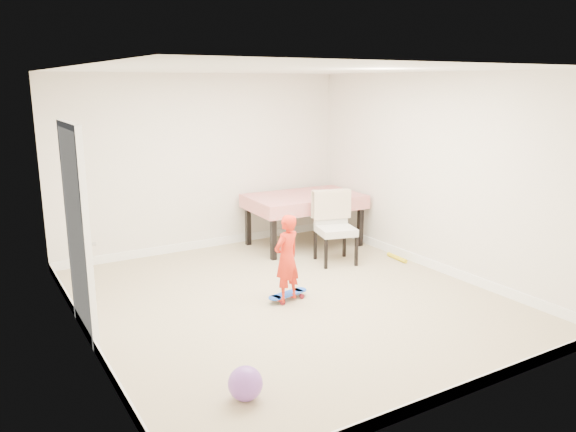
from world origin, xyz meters
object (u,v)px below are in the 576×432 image
dining_table (304,220)px  skateboard (288,296)px  child (287,261)px  balloon (245,383)px  dining_chair (336,228)px

dining_table → skateboard: (-1.37, -1.81, -0.36)m
child → balloon: 2.09m
dining_chair → balloon: 3.67m
dining_table → dining_chair: 0.96m
skateboard → dining_table: bearing=43.2°
balloon → child: bearing=50.1°
dining_chair → child: (-1.34, -0.92, 0.00)m
dining_table → balloon: (-2.74, -3.46, -0.26)m
dining_table → dining_chair: dining_chair is taller
dining_chair → child: size_ratio=1.00×
skateboard → balloon: 2.14m
dining_table → balloon: 4.42m
dining_table → balloon: dining_table is taller
skateboard → child: (-0.05, -0.07, 0.46)m
child → balloon: size_ratio=3.58×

